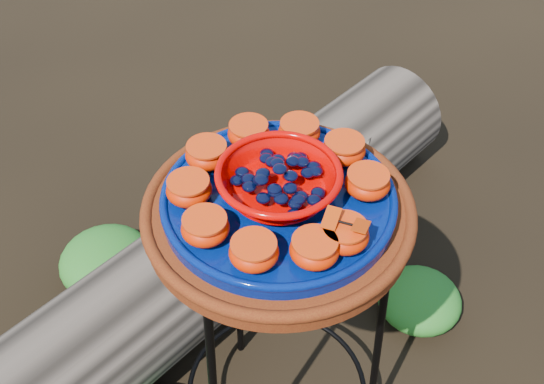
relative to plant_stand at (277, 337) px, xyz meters
name	(u,v)px	position (x,y,z in m)	size (l,w,h in m)	color
plant_stand	(277,337)	(0.00, 0.00, 0.00)	(0.44, 0.44, 0.70)	black
terracotta_saucer	(278,214)	(0.00, 0.00, 0.37)	(0.45, 0.45, 0.04)	#511108
cobalt_plate	(279,201)	(0.00, 0.00, 0.40)	(0.39, 0.39, 0.03)	#00063A
red_bowl	(279,184)	(0.00, 0.00, 0.44)	(0.19, 0.19, 0.05)	#D40200
glass_gems	(279,166)	(0.00, 0.00, 0.48)	(0.15, 0.15, 0.03)	black
orange_half_0	(345,235)	(0.04, -0.14, 0.43)	(0.08, 0.08, 0.04)	#D70400
orange_half_1	(367,183)	(0.13, -0.05, 0.43)	(0.08, 0.08, 0.04)	#D70400
orange_half_2	(344,150)	(0.14, 0.04, 0.43)	(0.08, 0.08, 0.04)	#D70400
orange_half_3	(299,132)	(0.09, 0.11, 0.43)	(0.08, 0.08, 0.04)	#D70400
orange_half_4	(249,133)	(0.01, 0.14, 0.43)	(0.08, 0.08, 0.04)	#D70400
orange_half_5	(207,155)	(-0.08, 0.12, 0.43)	(0.08, 0.08, 0.04)	#D70400
orange_half_6	(189,190)	(-0.13, 0.05, 0.43)	(0.08, 0.08, 0.04)	#D70400
orange_half_7	(205,228)	(-0.14, -0.04, 0.43)	(0.08, 0.08, 0.04)	#D70400
orange_half_8	(254,252)	(-0.09, -0.11, 0.43)	(0.08, 0.08, 0.04)	#D70400
orange_half_9	(314,250)	(-0.01, -0.14, 0.43)	(0.08, 0.08, 0.04)	#D70400
butterfly	(346,223)	(0.04, -0.14, 0.46)	(0.08, 0.05, 0.01)	#C03004
driftwood_log	(228,244)	(0.06, 0.45, -0.20)	(1.64, 0.43, 0.31)	black
foliage_right	(420,299)	(0.49, 0.12, -0.29)	(0.23, 0.23, 0.11)	#236F23
foliage_back	(106,260)	(-0.25, 0.61, -0.28)	(0.27, 0.27, 0.13)	#236F23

